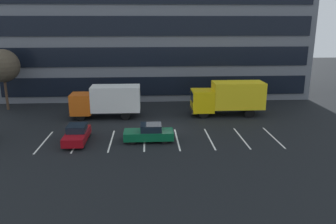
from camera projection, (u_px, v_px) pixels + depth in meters
ground_plane at (160, 129)px, 31.59m from camera, size 120.00×120.00×0.00m
office_building at (155, 27)px, 46.52m from camera, size 39.05×14.06×18.00m
lot_markings at (161, 140)px, 28.77m from camera, size 19.74×5.40×0.01m
box_truck_yellow_all at (229, 97)px, 35.72m from camera, size 7.73×2.56×3.58m
box_truck_orange at (107, 100)px, 34.83m from camera, size 7.21×2.39×3.34m
sedan_forest at (149, 133)px, 28.27m from camera, size 4.13×1.73×1.48m
sedan_maroon at (77, 134)px, 28.05m from camera, size 1.71×4.07×1.46m
bare_tree at (3, 66)px, 37.19m from camera, size 3.64×3.64×6.82m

